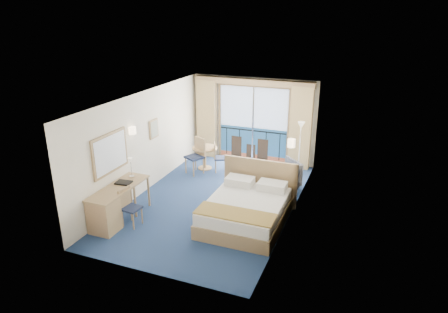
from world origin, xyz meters
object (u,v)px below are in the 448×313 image
at_px(table_chair_b, 197,154).
at_px(desk, 107,210).
at_px(armchair, 282,174).
at_px(desk_chair, 129,205).
at_px(bed, 247,209).
at_px(floor_lamp, 301,135).
at_px(nightstand, 288,193).
at_px(table_chair_a, 218,156).
at_px(round_table, 205,152).

bearing_deg(table_chair_b, desk, -70.73).
distance_m(armchair, desk_chair, 4.33).
height_order(bed, floor_lamp, floor_lamp).
xyz_separation_m(bed, desk, (-2.81, -1.41, 0.12)).
bearing_deg(bed, armchair, 82.87).
xyz_separation_m(nightstand, table_chair_a, (-2.45, 1.28, 0.24)).
bearing_deg(floor_lamp, bed, -99.10).
relative_size(round_table, table_chair_a, 0.87).
bearing_deg(table_chair_a, table_chair_b, 96.99).
bearing_deg(round_table, floor_lamp, 12.82).
bearing_deg(nightstand, table_chair_a, 152.44).
height_order(bed, nightstand, bed).
bearing_deg(round_table, desk, -97.66).
height_order(round_table, table_chair_a, table_chair_a).
distance_m(bed, nightstand, 1.52).
bearing_deg(nightstand, armchair, 113.02).
distance_m(bed, desk, 3.14).
bearing_deg(armchair, table_chair_a, -56.09).
height_order(desk_chair, table_chair_b, table_chair_b).
distance_m(nightstand, table_chair_b, 3.17).
bearing_deg(table_chair_a, nightstand, -141.12).
xyz_separation_m(desk, desk_chair, (0.34, 0.33, 0.05)).
bearing_deg(table_chair_b, floor_lamp, 45.97).
bearing_deg(desk, bed, 26.63).
bearing_deg(floor_lamp, table_chair_a, -163.36).
distance_m(nightstand, armchair, 0.98).
distance_m(desk_chair, table_chair_b, 3.39).
height_order(armchair, floor_lamp, floor_lamp).
distance_m(floor_lamp, round_table, 2.94).
relative_size(armchair, table_chair_a, 0.93).
distance_m(desk, round_table, 4.14).
bearing_deg(desk_chair, armchair, -33.55).
xyz_separation_m(desk, round_table, (0.55, 4.10, 0.07)).
distance_m(nightstand, desk_chair, 3.98).
bearing_deg(table_chair_a, armchair, -123.95).
xyz_separation_m(bed, table_chair_a, (-1.78, 2.64, 0.17)).
bearing_deg(desk, floor_lamp, 54.82).
relative_size(desk, table_chair_b, 1.61).
bearing_deg(armchair, table_chair_b, -46.82).
distance_m(floor_lamp, table_chair_a, 2.52).
distance_m(nightstand, table_chair_a, 2.77).
bearing_deg(desk_chair, nightstand, -46.16).
bearing_deg(round_table, desk_chair, -93.23).
bearing_deg(desk, round_table, 82.34).
xyz_separation_m(desk, table_chair_b, (0.47, 3.72, 0.16)).
height_order(desk_chair, round_table, desk_chair).
bearing_deg(table_chair_b, desk_chair, -65.73).
height_order(floor_lamp, desk, floor_lamp).
bearing_deg(desk_chair, round_table, 2.71).
bearing_deg(desk_chair, desk, 140.06).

